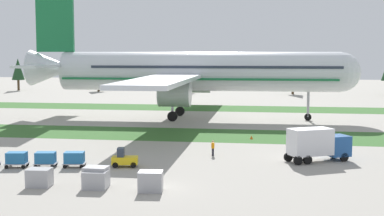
% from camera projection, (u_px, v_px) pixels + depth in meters
% --- Properties ---
extents(ground_plane, '(400.00, 400.00, 0.00)m').
position_uv_depth(ground_plane, '(155.00, 190.00, 46.69)').
color(ground_plane, gray).
extents(grass_strip_near, '(320.00, 12.80, 0.01)m').
position_uv_depth(grass_strip_near, '(204.00, 135.00, 77.81)').
color(grass_strip_near, '#336028').
rests_on(grass_strip_near, ground).
extents(grass_strip_far, '(320.00, 12.80, 0.01)m').
position_uv_depth(grass_strip_far, '(228.00, 108.00, 114.77)').
color(grass_strip_far, '#336028').
rests_on(grass_strip_far, ground).
extents(airliner, '(58.03, 71.56, 23.19)m').
position_uv_depth(airliner, '(190.00, 71.00, 96.18)').
color(airliner, silver).
rests_on(airliner, ground).
extents(baggage_tug, '(2.78, 1.73, 1.97)m').
position_uv_depth(baggage_tug, '(124.00, 159.00, 55.95)').
color(baggage_tug, yellow).
rests_on(baggage_tug, ground).
extents(cargo_dolly_lead, '(2.42, 1.86, 1.55)m').
position_uv_depth(cargo_dolly_lead, '(74.00, 158.00, 55.85)').
color(cargo_dolly_lead, '#A3A3A8').
rests_on(cargo_dolly_lead, ground).
extents(cargo_dolly_second, '(2.42, 1.86, 1.55)m').
position_uv_depth(cargo_dolly_second, '(46.00, 158.00, 55.79)').
color(cargo_dolly_second, '#A3A3A8').
rests_on(cargo_dolly_second, ground).
extents(cargo_dolly_third, '(2.42, 1.86, 1.55)m').
position_uv_depth(cargo_dolly_third, '(17.00, 158.00, 55.74)').
color(cargo_dolly_third, '#A3A3A8').
rests_on(cargo_dolly_third, ground).
extents(catering_truck, '(7.21, 5.33, 3.58)m').
position_uv_depth(catering_truck, '(318.00, 143.00, 58.68)').
color(catering_truck, '#1E4C8E').
rests_on(catering_truck, ground).
extents(ground_crew_marshaller, '(0.36, 0.55, 1.74)m').
position_uv_depth(ground_crew_marshaller, '(213.00, 147.00, 62.06)').
color(ground_crew_marshaller, black).
rests_on(ground_crew_marshaller, ground).
extents(uld_container_0, '(2.10, 1.73, 1.57)m').
position_uv_depth(uld_container_0, '(39.00, 178.00, 47.79)').
color(uld_container_0, '#A3A3A8').
rests_on(uld_container_0, ground).
extents(uld_container_1, '(2.07, 1.69, 1.50)m').
position_uv_depth(uld_container_1, '(96.00, 180.00, 47.04)').
color(uld_container_1, '#A3A3A8').
rests_on(uld_container_1, ground).
extents(uld_container_2, '(2.17, 1.82, 1.70)m').
position_uv_depth(uld_container_2, '(151.00, 181.00, 46.11)').
color(uld_container_2, '#A3A3A8').
rests_on(uld_container_2, ground).
extents(uld_container_3, '(2.06, 1.68, 1.78)m').
position_uv_depth(uld_container_3, '(96.00, 177.00, 47.57)').
color(uld_container_3, '#A3A3A8').
rests_on(uld_container_3, ground).
extents(taxiway_marker_1, '(0.44, 0.44, 0.47)m').
position_uv_depth(taxiway_marker_1, '(251.00, 137.00, 74.09)').
color(taxiway_marker_1, orange).
rests_on(taxiway_marker_1, ground).
extents(distant_tree_line, '(196.70, 9.89, 10.90)m').
position_uv_depth(distant_tree_line, '(258.00, 72.00, 157.52)').
color(distant_tree_line, '#4C3823').
rests_on(distant_tree_line, ground).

